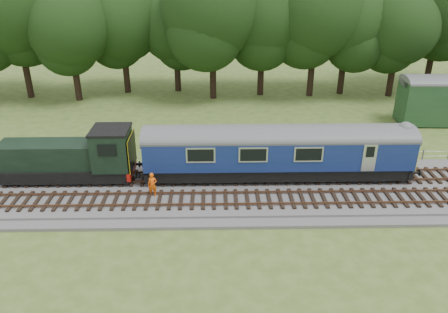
{
  "coord_description": "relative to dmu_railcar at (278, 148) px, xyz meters",
  "views": [
    {
      "loc": [
        0.13,
        -25.56,
        14.57
      ],
      "look_at": [
        0.66,
        1.4,
        2.0
      ],
      "focal_mm": 35.0,
      "sensor_mm": 36.0,
      "label": 1
    }
  ],
  "objects": [
    {
      "name": "ground",
      "position": [
        -4.33,
        -1.4,
        -2.61
      ],
      "size": [
        120.0,
        120.0,
        0.0
      ],
      "primitive_type": "plane",
      "color": "#3F5C22",
      "rests_on": "ground"
    },
    {
      "name": "fence",
      "position": [
        -4.33,
        3.1,
        -2.61
      ],
      "size": [
        64.0,
        0.12,
        1.0
      ],
      "primitive_type": null,
      "color": "#6B6054",
      "rests_on": "ground"
    },
    {
      "name": "track_north",
      "position": [
        -4.33,
        -0.0,
        -2.19
      ],
      "size": [
        67.2,
        2.4,
        0.21
      ],
      "color": "black",
      "rests_on": "ballast"
    },
    {
      "name": "dmu_railcar",
      "position": [
        0.0,
        0.0,
        0.0
      ],
      "size": [
        18.05,
        2.86,
        3.88
      ],
      "color": "black",
      "rests_on": "ground"
    },
    {
      "name": "worker",
      "position": [
        -8.3,
        -2.37,
        -1.45
      ],
      "size": [
        0.61,
        0.42,
        1.61
      ],
      "primitive_type": "imported",
      "rotation": [
        0.0,
        0.0,
        -0.06
      ],
      "color": "#FB5D0D",
      "rests_on": "ballast"
    },
    {
      "name": "track_south",
      "position": [
        -4.33,
        -3.0,
        -2.19
      ],
      "size": [
        67.2,
        2.4,
        0.21
      ],
      "color": "black",
      "rests_on": "ballast"
    },
    {
      "name": "shunter_loco",
      "position": [
        -13.93,
        0.0,
        -0.63
      ],
      "size": [
        8.91,
        2.6,
        3.38
      ],
      "color": "black",
      "rests_on": "ground"
    },
    {
      "name": "tree_line",
      "position": [
        -4.33,
        20.6,
        -2.61
      ],
      "size": [
        70.0,
        8.0,
        18.0
      ],
      "primitive_type": null,
      "color": "black",
      "rests_on": "ground"
    },
    {
      "name": "shed",
      "position": [
        17.61,
        12.36,
        -1.28
      ],
      "size": [
        3.97,
        3.97,
        2.62
      ],
      "rotation": [
        0.0,
        0.0,
        0.29
      ],
      "color": "#1B3D22",
      "rests_on": "ground"
    },
    {
      "name": "ballast",
      "position": [
        -4.33,
        -1.4,
        -2.43
      ],
      "size": [
        70.0,
        7.0,
        0.35
      ],
      "primitive_type": "cube",
      "color": "#4C4C4F",
      "rests_on": "ground"
    }
  ]
}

